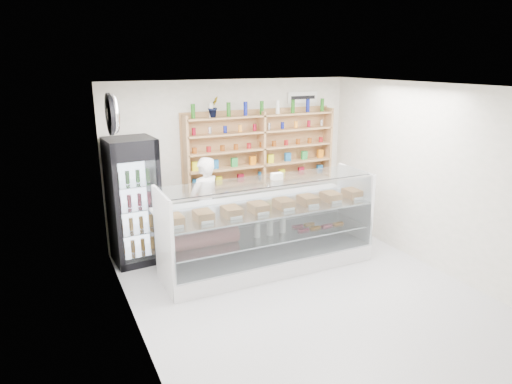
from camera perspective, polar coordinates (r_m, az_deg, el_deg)
room at (r=5.99m, az=6.37°, el=-0.55°), size 5.00×5.00×5.00m
display_counter at (r=7.07m, az=1.46°, el=-6.54°), size 3.26×0.98×1.42m
shop_worker at (r=7.52m, az=-6.39°, el=-1.73°), size 0.70×0.60×1.63m
drinks_cooler at (r=7.35m, az=-15.05°, el=-1.11°), size 0.76×0.74×1.99m
wall_shelving at (r=8.17m, az=0.71°, el=5.47°), size 2.84×0.28×1.33m
potted_plant at (r=7.70m, az=-5.34°, el=10.56°), size 0.23×0.21×0.34m
security_mirror at (r=6.15m, az=-17.37°, el=9.27°), size 0.15×0.50×0.50m
wall_sign at (r=8.60m, az=5.84°, el=11.68°), size 0.62×0.03×0.20m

